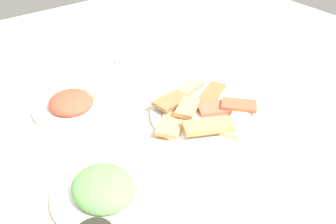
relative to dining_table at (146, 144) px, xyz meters
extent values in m
cube|color=beige|center=(0.00, 0.00, 0.06)|extent=(1.18, 0.92, 0.02)
cylinder|color=#53504D|center=(0.53, -0.40, -0.30)|extent=(0.04, 0.04, 0.70)
cylinder|color=white|center=(-0.06, -0.15, 0.08)|extent=(0.30, 0.30, 0.01)
cube|color=tan|center=(0.03, -0.18, 0.11)|extent=(0.07, 0.12, 0.01)
cube|color=tan|center=(-0.05, -0.11, 0.11)|extent=(0.09, 0.10, 0.01)
cube|color=#D7BD83|center=(-0.17, -0.18, 0.09)|extent=(0.10, 0.13, 0.01)
cube|color=#C95C40|center=(-0.08, -0.20, 0.09)|extent=(0.11, 0.13, 0.01)
cube|color=tan|center=(-0.14, -0.10, 0.11)|extent=(0.11, 0.14, 0.01)
cube|color=#CF6437|center=(-0.01, -0.24, 0.09)|extent=(0.10, 0.13, 0.01)
cube|color=tan|center=(-0.06, -0.05, 0.09)|extent=(0.12, 0.13, 0.01)
cube|color=#996A3E|center=(0.01, -0.10, 0.11)|extent=(0.07, 0.11, 0.01)
cube|color=#C35538|center=(-0.12, -0.25, 0.10)|extent=(0.11, 0.11, 0.01)
cylinder|color=white|center=(0.19, 0.13, 0.08)|extent=(0.23, 0.23, 0.01)
ellipsoid|color=#D54C32|center=(0.19, 0.13, 0.10)|extent=(0.15, 0.15, 0.05)
sphere|color=#F4D255|center=(0.19, 0.07, 0.10)|extent=(0.03, 0.03, 0.03)
cylinder|color=white|center=(-0.17, 0.22, 0.08)|extent=(0.24, 0.24, 0.01)
ellipsoid|color=#67A555|center=(-0.17, 0.22, 0.10)|extent=(0.15, 0.14, 0.06)
sphere|color=yellow|center=(-0.15, 0.28, 0.10)|extent=(0.03, 0.03, 0.03)
cylinder|color=silver|center=(0.06, 0.37, 0.12)|extent=(0.08, 0.08, 0.09)
cube|color=white|center=(0.44, -0.17, 0.07)|extent=(0.16, 0.16, 0.00)
cube|color=silver|center=(0.44, -0.19, 0.08)|extent=(0.16, 0.07, 0.00)
cube|color=silver|center=(0.44, -0.15, 0.08)|extent=(0.17, 0.08, 0.00)
camera|label=1|loc=(-0.73, 0.47, 0.72)|focal=41.03mm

